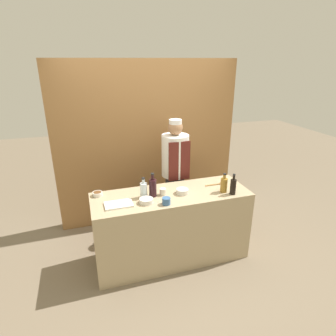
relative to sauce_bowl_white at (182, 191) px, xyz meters
name	(u,v)px	position (x,y,z in m)	size (l,w,h in m)	color
ground_plane	(171,256)	(-0.13, 0.03, -0.93)	(14.00, 14.00, 0.00)	#756651
cabinet_wall	(148,144)	(-0.13, 1.17, 0.27)	(2.70, 0.18, 2.40)	olive
counter	(171,226)	(-0.13, 0.03, -0.48)	(1.87, 0.64, 0.90)	tan
sauce_bowl_white	(182,191)	(0.00, 0.00, 0.00)	(0.14, 0.14, 0.06)	silver
sauce_bowl_brown	(97,194)	(-0.96, 0.24, -0.01)	(0.12, 0.12, 0.05)	silver
sauce_bowl_green	(146,200)	(-0.46, -0.10, 0.00)	(0.15, 0.15, 0.05)	silver
cutting_board	(119,204)	(-0.76, -0.06, -0.02)	(0.30, 0.19, 0.02)	white
bottle_clear	(144,190)	(-0.46, 0.04, 0.06)	(0.08, 0.08, 0.25)	silver
bottle_soy	(233,186)	(0.56, -0.19, 0.07)	(0.07, 0.07, 0.25)	black
bottle_wine	(153,187)	(-0.35, 0.04, 0.08)	(0.09, 0.09, 0.29)	black
bottle_vinegar	(224,185)	(0.49, -0.10, 0.06)	(0.08, 0.08, 0.24)	olive
cup_blue	(166,201)	(-0.26, -0.19, 0.01)	(0.09, 0.09, 0.08)	#386093
cup_cream	(163,192)	(-0.23, 0.04, 0.01)	(0.08, 0.08, 0.08)	silver
wooden_spoon	(217,184)	(0.51, 0.10, -0.02)	(0.26, 0.04, 0.03)	#B2844C
chef_center	(175,174)	(0.12, 0.63, -0.04)	(0.37, 0.37, 1.65)	#28282D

